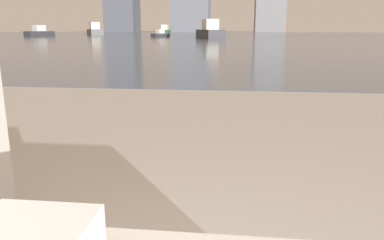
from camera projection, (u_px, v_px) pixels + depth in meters
harbor_water at (234, 36)px, 60.00m from camera, size 180.00×110.00×0.01m
harbor_boat_1 at (165, 31)px, 73.57m from camera, size 1.83×4.92×1.83m
harbor_boat_2 at (95, 31)px, 61.13m from camera, size 4.38×5.84×2.10m
harbor_boat_3 at (160, 34)px, 48.89m from camera, size 2.18×2.80×1.01m
harbor_boat_4 at (210, 32)px, 41.38m from camera, size 3.68×5.93×2.10m
harbor_boat_5 at (39, 32)px, 53.12m from camera, size 3.00×4.40×1.57m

